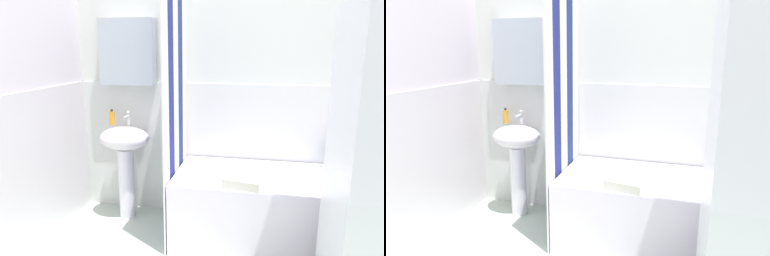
# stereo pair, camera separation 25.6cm
# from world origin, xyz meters

# --- Properties ---
(wall_back_tiled) EXTENTS (3.60, 0.18, 2.40)m
(wall_back_tiled) POSITION_xyz_m (-0.06, 1.26, 1.14)
(wall_back_tiled) COLOR silver
(wall_back_tiled) RESTS_ON ground_plane
(wall_left_tiled) EXTENTS (0.07, 1.81, 2.40)m
(wall_left_tiled) POSITION_xyz_m (-1.57, 0.34, 1.12)
(wall_left_tiled) COLOR silver
(wall_left_tiled) RESTS_ON ground_plane
(sink) EXTENTS (0.44, 0.34, 0.83)m
(sink) POSITION_xyz_m (-1.07, 1.03, 0.61)
(sink) COLOR white
(sink) RESTS_ON ground_plane
(faucet) EXTENTS (0.03, 0.12, 0.12)m
(faucet) POSITION_xyz_m (-1.07, 1.11, 0.89)
(faucet) COLOR silver
(faucet) RESTS_ON sink
(soap_dispenser) EXTENTS (0.05, 0.05, 0.14)m
(soap_dispenser) POSITION_xyz_m (-1.21, 1.10, 0.89)
(soap_dispenser) COLOR gold
(soap_dispenser) RESTS_ON sink
(bathtub) EXTENTS (1.51, 0.73, 0.55)m
(bathtub) POSITION_xyz_m (0.21, 0.86, 0.27)
(bathtub) COLOR white
(bathtub) RESTS_ON ground_plane
(shower_curtain) EXTENTS (0.01, 0.73, 2.00)m
(shower_curtain) POSITION_xyz_m (-0.56, 0.86, 1.00)
(shower_curtain) COLOR white
(shower_curtain) RESTS_ON ground_plane
(conditioner_bottle) EXTENTS (0.05, 0.05, 0.17)m
(conditioner_bottle) POSITION_xyz_m (0.87, 1.15, 0.63)
(conditioner_bottle) COLOR #2A795A
(conditioner_bottle) RESTS_ON bathtub
(lotion_bottle) EXTENTS (0.06, 0.06, 0.23)m
(lotion_bottle) POSITION_xyz_m (0.75, 1.17, 0.66)
(lotion_bottle) COLOR #232C26
(lotion_bottle) RESTS_ON bathtub
(shampoo_bottle) EXTENTS (0.05, 0.05, 0.23)m
(shampoo_bottle) POSITION_xyz_m (0.63, 1.13, 0.66)
(shampoo_bottle) COLOR #3451A2
(shampoo_bottle) RESTS_ON bathtub
(towel_folded) EXTENTS (0.29, 0.27, 0.07)m
(towel_folded) POSITION_xyz_m (-0.02, 0.63, 0.58)
(towel_folded) COLOR silver
(towel_folded) RESTS_ON bathtub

